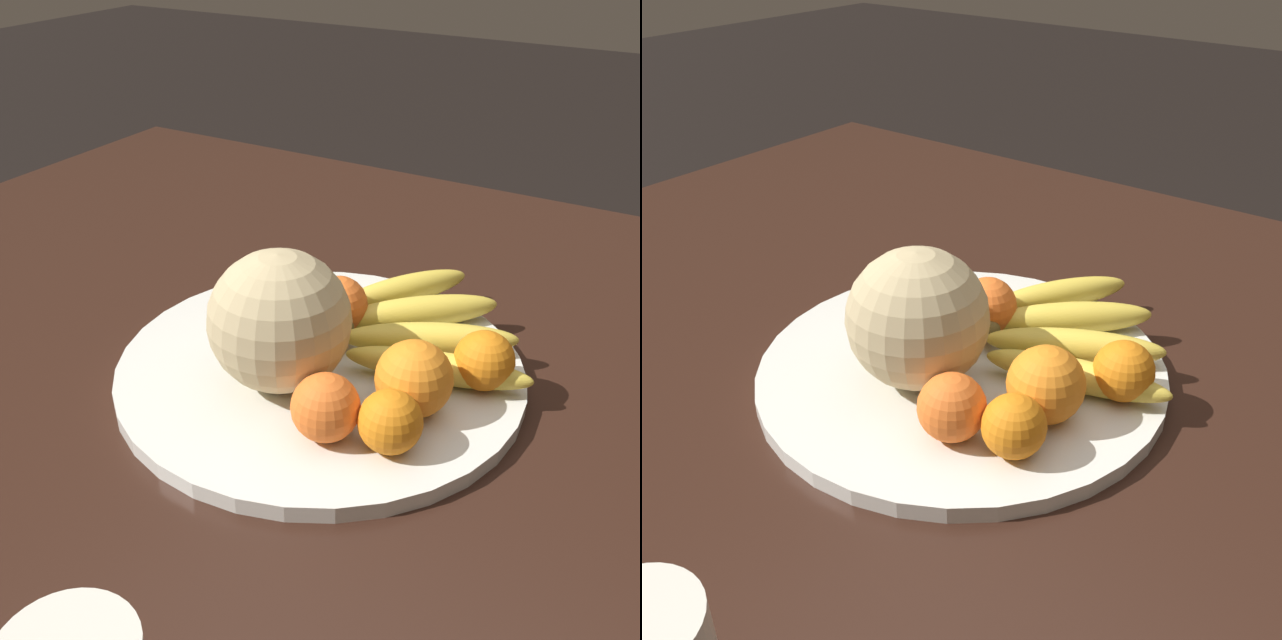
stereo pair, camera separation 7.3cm
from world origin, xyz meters
TOP-DOWN VIEW (x-y plane):
  - kitchen_table at (0.00, 0.00)m, footprint 1.63×1.17m
  - fruit_bowl at (-0.06, -0.03)m, footprint 0.41×0.41m
  - melon at (-0.08, -0.07)m, footprint 0.14×0.14m
  - banana_bunch at (0.01, 0.06)m, footprint 0.24×0.25m
  - orange_front_left at (0.05, -0.05)m, footprint 0.07×0.07m
  - orange_front_right at (0.06, -0.11)m, footprint 0.06×0.06m
  - orange_mid_center at (-0.08, 0.04)m, footprint 0.06×0.06m
  - orange_back_left at (-0.00, -0.12)m, footprint 0.06×0.06m
  - orange_back_right at (0.09, 0.02)m, footprint 0.06×0.06m

SIDE VIEW (x-z plane):
  - kitchen_table at x=0.00m, z-range 0.29..1.02m
  - fruit_bowl at x=-0.06m, z-range 0.73..0.75m
  - banana_bunch at x=0.01m, z-range 0.75..0.78m
  - orange_front_right at x=0.06m, z-range 0.75..0.80m
  - orange_back_right at x=0.09m, z-range 0.75..0.80m
  - orange_back_left at x=0.00m, z-range 0.75..0.81m
  - orange_mid_center at x=-0.08m, z-range 0.75..0.81m
  - orange_front_left at x=0.05m, z-range 0.75..0.82m
  - melon at x=-0.08m, z-range 0.75..0.88m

